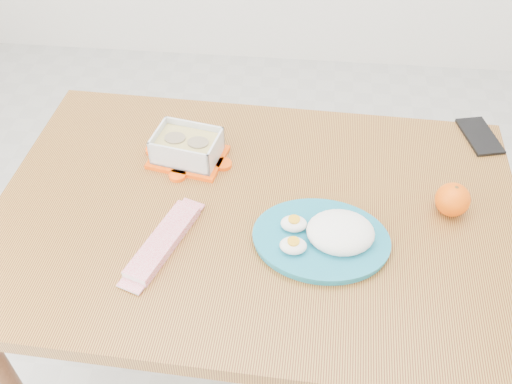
# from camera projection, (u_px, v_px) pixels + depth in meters

# --- Properties ---
(ground) EXTENTS (3.50, 3.50, 0.00)m
(ground) POSITION_uv_depth(u_px,v_px,m) (276.00, 332.00, 1.95)
(ground) COLOR #B7B7B2
(ground) RESTS_ON ground
(dining_table) EXTENTS (1.25, 0.86, 0.75)m
(dining_table) POSITION_uv_depth(u_px,v_px,m) (256.00, 238.00, 1.39)
(dining_table) COLOR #A5772E
(dining_table) RESTS_ON ground
(food_container) EXTENTS (0.20, 0.17, 0.08)m
(food_container) POSITION_uv_depth(u_px,v_px,m) (187.00, 147.00, 1.42)
(food_container) COLOR #FF4E07
(food_container) RESTS_ON dining_table
(orange_fruit) EXTENTS (0.08, 0.08, 0.08)m
(orange_fruit) POSITION_uv_depth(u_px,v_px,m) (453.00, 200.00, 1.29)
(orange_fruit) COLOR #FF6D05
(orange_fruit) RESTS_ON dining_table
(rice_plate) EXTENTS (0.31, 0.31, 0.08)m
(rice_plate) POSITION_uv_depth(u_px,v_px,m) (327.00, 235.00, 1.23)
(rice_plate) COLOR #19748E
(rice_plate) RESTS_ON dining_table
(candy_bar) EXTENTS (0.13, 0.24, 0.02)m
(candy_bar) POSITION_uv_depth(u_px,v_px,m) (163.00, 241.00, 1.24)
(candy_bar) COLOR red
(candy_bar) RESTS_ON dining_table
(smartphone) EXTENTS (0.11, 0.17, 0.01)m
(smartphone) POSITION_uv_depth(u_px,v_px,m) (480.00, 136.00, 1.51)
(smartphone) COLOR black
(smartphone) RESTS_ON dining_table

